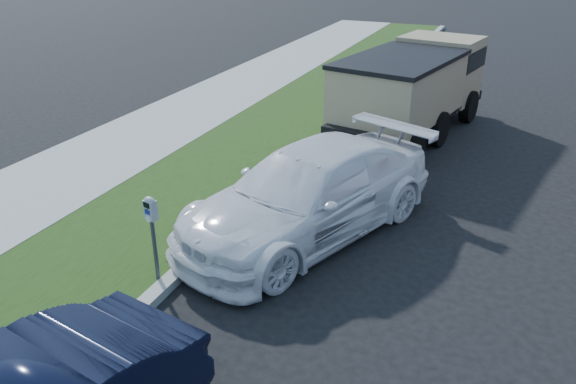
% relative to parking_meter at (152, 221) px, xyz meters
% --- Properties ---
extents(ground, '(120.00, 120.00, 0.00)m').
position_rel_parking_meter_xyz_m(ground, '(2.76, 1.01, -1.15)').
color(ground, black).
rests_on(ground, ground).
extents(streetside, '(6.12, 50.00, 0.15)m').
position_rel_parking_meter_xyz_m(streetside, '(-2.81, 3.01, -1.08)').
color(streetside, gray).
rests_on(streetside, ground).
extents(parking_meter, '(0.22, 0.17, 1.41)m').
position_rel_parking_meter_xyz_m(parking_meter, '(0.00, 0.00, 0.00)').
color(parking_meter, '#3F4247').
rests_on(parking_meter, ground).
extents(white_wagon, '(4.11, 5.90, 1.58)m').
position_rel_parking_meter_xyz_m(white_wagon, '(1.58, 2.62, -0.36)').
color(white_wagon, white).
rests_on(white_wagon, ground).
extents(dump_truck, '(3.34, 6.23, 2.32)m').
position_rel_parking_meter_xyz_m(dump_truck, '(2.12, 9.07, 0.15)').
color(dump_truck, black).
rests_on(dump_truck, ground).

